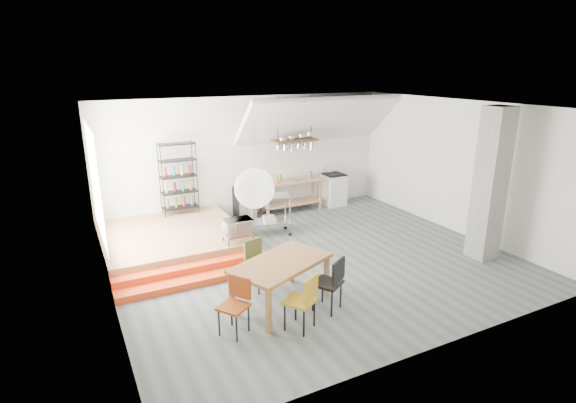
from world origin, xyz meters
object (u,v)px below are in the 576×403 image
stove (333,189)px  mini_fridge (244,203)px  dining_table (281,266)px  rolling_cart (269,209)px

stove → mini_fridge: 2.79m
dining_table → rolling_cart: rolling_cart is taller
mini_fridge → dining_table: bearing=-104.2°
stove → rolling_cart: bearing=-153.2°
mini_fridge → stove: bearing=-0.9°
stove → mini_fridge: size_ratio=1.38×
stove → dining_table: (-3.94, -4.52, 0.24)m
dining_table → stove: bearing=25.4°
dining_table → mini_fridge: (1.15, 4.57, -0.30)m
stove → rolling_cart: size_ratio=1.08×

